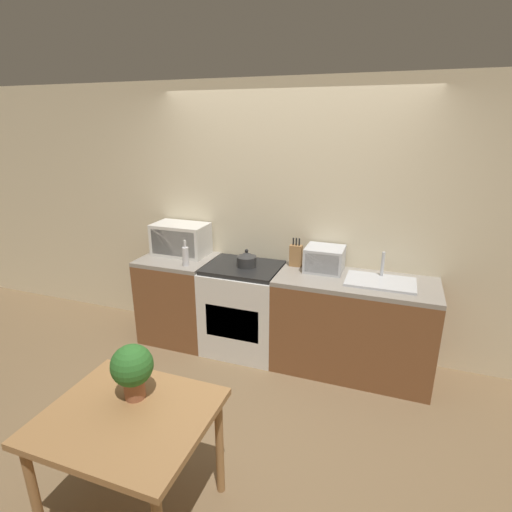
# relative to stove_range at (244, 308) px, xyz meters

# --- Properties ---
(ground_plane) EXTENTS (16.00, 16.00, 0.00)m
(ground_plane) POSITION_rel_stove_range_xyz_m (0.34, -0.89, -0.45)
(ground_plane) COLOR brown
(wall_back) EXTENTS (10.00, 0.06, 2.60)m
(wall_back) POSITION_rel_stove_range_xyz_m (0.34, 0.34, 0.85)
(wall_back) COLOR beige
(wall_back) RESTS_ON ground_plane
(counter_left_run) EXTENTS (0.72, 0.62, 0.90)m
(counter_left_run) POSITION_rel_stove_range_xyz_m (-0.73, 0.00, 0.00)
(counter_left_run) COLOR brown
(counter_left_run) RESTS_ON ground_plane
(counter_right_run) EXTENTS (1.40, 0.62, 0.90)m
(counter_right_run) POSITION_rel_stove_range_xyz_m (1.07, 0.00, 0.00)
(counter_right_run) COLOR brown
(counter_right_run) RESTS_ON ground_plane
(stove_range) EXTENTS (0.73, 0.62, 0.90)m
(stove_range) POSITION_rel_stove_range_xyz_m (0.00, 0.00, 0.00)
(stove_range) COLOR silver
(stove_range) RESTS_ON ground_plane
(kettle) EXTENTS (0.19, 0.19, 0.17)m
(kettle) POSITION_rel_stove_range_xyz_m (0.04, 0.00, 0.52)
(kettle) COLOR #2D2D2D
(kettle) RESTS_ON stove_range
(microwave) EXTENTS (0.56, 0.34, 0.32)m
(microwave) POSITION_rel_stove_range_xyz_m (-0.74, 0.12, 0.61)
(microwave) COLOR silver
(microwave) RESTS_ON counter_left_run
(bottle) EXTENTS (0.06, 0.06, 0.25)m
(bottle) POSITION_rel_stove_range_xyz_m (-0.52, -0.18, 0.55)
(bottle) COLOR silver
(bottle) RESTS_ON counter_left_run
(knife_block) EXTENTS (0.12, 0.07, 0.28)m
(knife_block) POSITION_rel_stove_range_xyz_m (0.47, 0.17, 0.56)
(knife_block) COLOR #9E7042
(knife_block) RESTS_ON counter_right_run
(toaster_oven) EXTENTS (0.35, 0.30, 0.23)m
(toaster_oven) POSITION_rel_stove_range_xyz_m (0.76, 0.14, 0.57)
(toaster_oven) COLOR silver
(toaster_oven) RESTS_ON counter_right_run
(sink_basin) EXTENTS (0.58, 0.36, 0.24)m
(sink_basin) POSITION_rel_stove_range_xyz_m (1.27, 0.01, 0.47)
(sink_basin) COLOR silver
(sink_basin) RESTS_ON counter_right_run
(dining_table) EXTENTS (0.88, 0.77, 0.74)m
(dining_table) POSITION_rel_stove_range_xyz_m (0.10, -1.94, 0.20)
(dining_table) COLOR #9E7042
(dining_table) RESTS_ON ground_plane
(potted_plant) EXTENTS (0.23, 0.23, 0.32)m
(potted_plant) POSITION_rel_stove_range_xyz_m (0.06, -1.81, 0.48)
(potted_plant) COLOR #9E5B3D
(potted_plant) RESTS_ON dining_table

